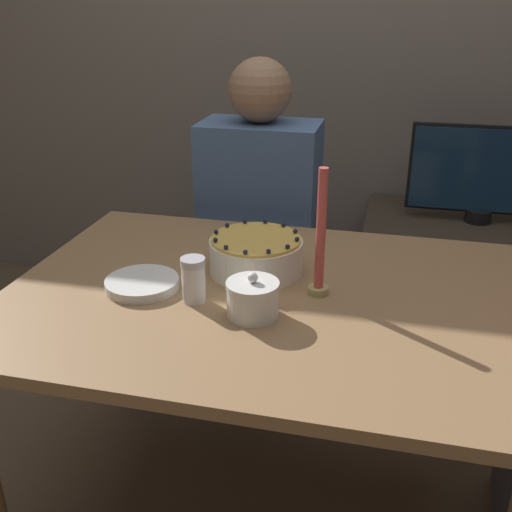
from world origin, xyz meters
TOP-DOWN VIEW (x-y plane):
  - ground_plane at (0.00, 0.00)m, footprint 12.00×12.00m
  - wall_behind at (0.00, 1.40)m, footprint 8.00×0.05m
  - dining_table at (0.00, 0.00)m, footprint 1.27×0.92m
  - cake at (-0.05, 0.11)m, footprint 0.24×0.24m
  - sugar_bowl at (-0.00, -0.12)m, footprint 0.12×0.12m
  - sugar_shaker at (-0.15, -0.08)m, footprint 0.06×0.06m
  - plate_stack at (-0.30, -0.05)m, footprint 0.18×0.18m
  - candle at (0.13, 0.02)m, footprint 0.05×0.05m
  - person_man_blue_shirt at (-0.17, 0.66)m, footprint 0.40×0.34m
  - side_cabinet at (0.62, 1.09)m, footprint 0.87×0.53m
  - tv_monitor at (0.62, 1.09)m, footprint 0.57×0.10m

SIDE VIEW (x-z plane):
  - ground_plane at x=0.00m, z-range 0.00..0.00m
  - side_cabinet at x=0.62m, z-range 0.00..0.56m
  - person_man_blue_shirt at x=-0.17m, z-range -0.08..1.13m
  - dining_table at x=0.00m, z-range 0.24..0.97m
  - plate_stack at x=-0.30m, z-range 0.72..0.75m
  - tv_monitor at x=0.62m, z-range 0.57..0.95m
  - sugar_bowl at x=0.00m, z-range 0.71..0.82m
  - cake at x=-0.05m, z-range 0.72..0.82m
  - sugar_shaker at x=-0.15m, z-range 0.72..0.83m
  - candle at x=0.13m, z-range 0.69..1.01m
  - wall_behind at x=0.00m, z-range 0.00..2.60m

